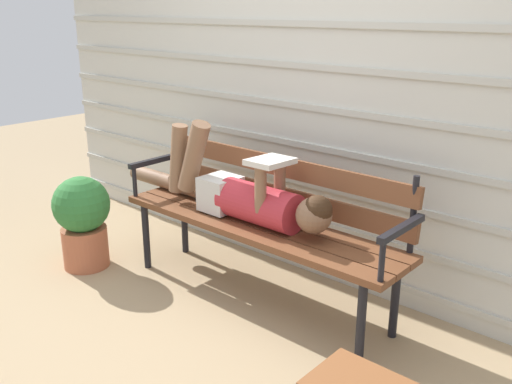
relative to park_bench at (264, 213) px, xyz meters
The scene contains 5 objects.
ground_plane 0.56m from the park_bench, 90.00° to the right, with size 12.00×12.00×0.00m, color tan.
house_siding 0.71m from the park_bench, 90.00° to the left, with size 4.91×0.08×2.13m.
park_bench is the anchor object (origin of this frame).
reclining_person 0.17m from the park_bench, 151.09° to the right, with size 1.67×0.26×0.54m.
potted_plant 1.23m from the park_bench, 156.67° to the right, with size 0.36×0.36×0.61m.
Camera 1 is at (1.95, -2.04, 1.63)m, focal length 39.36 mm.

